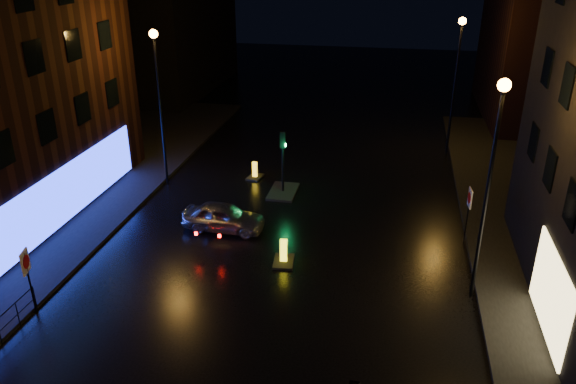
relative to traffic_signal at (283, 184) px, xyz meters
name	(u,v)px	position (x,y,z in m)	size (l,w,h in m)	color
ground	(230,376)	(1.20, -14.00, -0.50)	(120.00, 120.00, 0.00)	black
building_far_left	(165,8)	(-14.80, 21.00, 6.50)	(8.00, 16.00, 14.00)	black
building_far_right	(549,36)	(16.20, 18.00, 5.50)	(8.00, 14.00, 12.00)	black
street_lamp_lfar	(158,85)	(-6.60, 0.00, 5.06)	(0.44, 0.44, 8.37)	black
street_lamp_rnear	(492,160)	(9.00, -8.00, 5.06)	(0.44, 0.44, 8.37)	black
street_lamp_rfar	(457,66)	(9.00, 8.00, 5.06)	(0.44, 0.44, 8.37)	black
traffic_signal	(283,184)	(0.00, 0.00, 0.00)	(1.40, 2.40, 3.45)	black
silver_hatchback	(224,217)	(-1.87, -4.65, 0.15)	(1.54, 3.83, 1.30)	#A5A8AC
bollard_near	(284,258)	(1.47, -7.04, -0.26)	(0.96, 1.33, 1.09)	black
bollard_far	(255,174)	(-1.99, 1.71, -0.29)	(0.90, 1.21, 0.97)	black
road_sign_left	(26,267)	(-6.70, -12.20, 1.43)	(0.21, 0.62, 2.58)	black
road_sign_right	(469,203)	(9.10, -3.66, 1.44)	(0.12, 0.63, 2.59)	black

